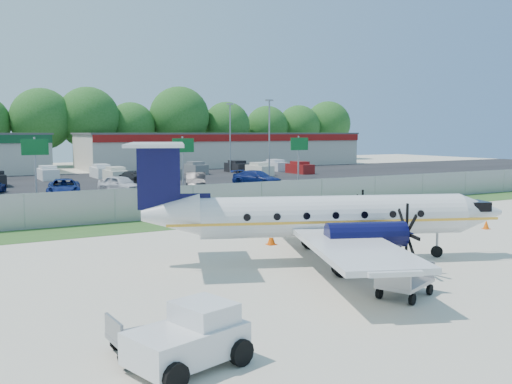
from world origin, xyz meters
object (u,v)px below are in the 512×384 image
pushback_tug (191,337)px  aircraft (325,216)px  baggage_cart_near (149,333)px  baggage_cart_far (405,282)px

pushback_tug → aircraft: bearing=38.2°
aircraft → baggage_cart_near: size_ratio=8.30×
baggage_cart_far → baggage_cart_near: bearing=-177.8°
pushback_tug → baggage_cart_far: (8.22, 1.64, -0.18)m
aircraft → baggage_cart_near: bearing=-148.8°
pushback_tug → baggage_cart_near: (-0.53, 1.31, -0.22)m
pushback_tug → baggage_cart_far: size_ratio=1.25×
aircraft → pushback_tug: size_ratio=5.45×
baggage_cart_far → pushback_tug: bearing=-168.7°
pushback_tug → baggage_cart_near: bearing=112.2°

